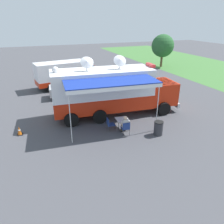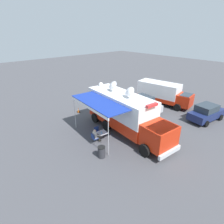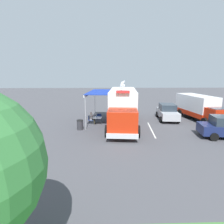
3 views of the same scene
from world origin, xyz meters
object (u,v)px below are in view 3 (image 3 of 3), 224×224
object	(u,v)px
water_bottle	(96,116)
folding_chair_beside_table	(99,117)
folding_chair_at_table	(90,119)
car_far_corner	(167,112)
support_truck	(199,108)
trash_bin	(80,125)
command_truck	(122,106)
seated_responder	(92,118)
folding_table	(98,118)
traffic_cone	(112,110)

from	to	relation	value
water_bottle	folding_chair_beside_table	world-z (taller)	water_bottle
folding_chair_at_table	car_far_corner	xyz separation A→B (m)	(-8.50, -1.57, 0.37)
water_bottle	support_truck	world-z (taller)	support_truck
water_bottle	trash_bin	bearing A→B (deg)	49.97
folding_chair_at_table	command_truck	bearing A→B (deg)	172.74
folding_chair_at_table	support_truck	distance (m)	12.07
command_truck	water_bottle	size ratio (longest dim) A/B	43.19
support_truck	car_far_corner	distance (m)	3.49
water_bottle	folding_chair_at_table	distance (m)	0.78
folding_chair_beside_table	seated_responder	distance (m)	1.05
command_truck	support_truck	distance (m)	8.89
folding_table	folding_chair_at_table	xyz separation A→B (m)	(0.80, -0.11, -0.16)
water_bottle	trash_bin	distance (m)	2.25
water_bottle	car_far_corner	bearing A→B (deg)	-167.12
command_truck	trash_bin	xyz separation A→B (m)	(4.03, 1.50, -1.49)
folding_chair_beside_table	traffic_cone	size ratio (longest dim) A/B	1.50
folding_table	support_truck	world-z (taller)	support_truck
command_truck	folding_chair_beside_table	size ratio (longest dim) A/B	11.12
folding_chair_at_table	seated_responder	distance (m)	0.23
trash_bin	folding_table	bearing A→B (deg)	-130.55
folding_table	car_far_corner	distance (m)	7.89
folding_table	car_far_corner	bearing A→B (deg)	-167.73
seated_responder	traffic_cone	xyz separation A→B (m)	(-2.27, -6.27, -0.37)
folding_table	folding_chair_beside_table	distance (m)	0.87
folding_table	water_bottle	bearing A→B (deg)	42.58
water_bottle	traffic_cone	distance (m)	6.73
folding_chair_beside_table	water_bottle	bearing A→B (deg)	77.05
folding_table	seated_responder	size ratio (longest dim) A/B	0.70
folding_table	trash_bin	distance (m)	2.40
folding_table	seated_responder	xyz separation A→B (m)	(0.61, -0.09, -0.02)
folding_chair_at_table	car_far_corner	world-z (taller)	car_far_corner
folding_table	car_far_corner	world-z (taller)	car_far_corner
traffic_cone	folding_chair_beside_table	bearing A→B (deg)	74.22
command_truck	folding_chair_at_table	world-z (taller)	command_truck
folding_chair_at_table	traffic_cone	bearing A→B (deg)	-111.43
folding_chair_beside_table	folding_chair_at_table	bearing A→B (deg)	39.64
traffic_cone	water_bottle	bearing A→B (deg)	74.63
command_truck	trash_bin	distance (m)	4.56
folding_table	traffic_cone	bearing A→B (deg)	-104.59
trash_bin	car_far_corner	bearing A→B (deg)	-159.35
command_truck	seated_responder	bearing A→B (deg)	-7.37
water_bottle	folding_table	bearing A→B (deg)	-137.42
folding_table	folding_chair_at_table	distance (m)	0.82
water_bottle	traffic_cone	size ratio (longest dim) A/B	0.39
folding_chair_beside_table	trash_bin	world-z (taller)	trash_bin
car_far_corner	folding_chair_beside_table	bearing A→B (deg)	6.20
folding_table	seated_responder	distance (m)	0.62
command_truck	folding_table	world-z (taller)	command_truck
folding_chair_at_table	seated_responder	bearing A→B (deg)	174.70
seated_responder	support_truck	xyz separation A→B (m)	(-11.77, -1.45, 0.73)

